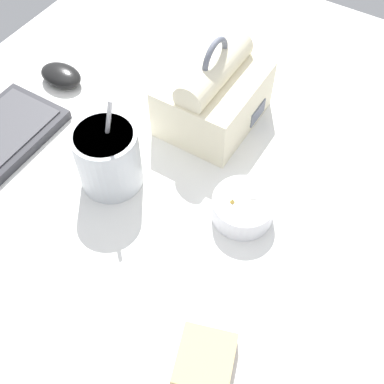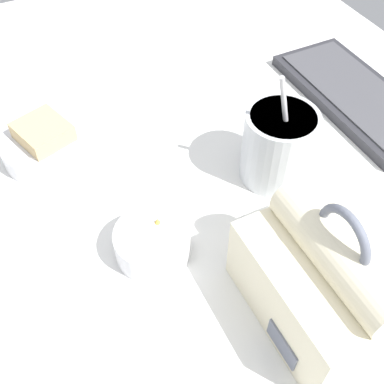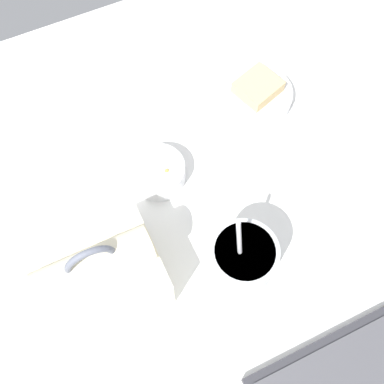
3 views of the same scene
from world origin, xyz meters
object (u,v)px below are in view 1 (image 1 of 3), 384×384
(bento_bowl_sandwich, at_px, (205,366))
(lunch_bag, at_px, (213,95))
(computer_mouse, at_px, (61,75))
(bento_bowl_snacks, at_px, (243,207))
(soup_cup, at_px, (108,157))

(bento_bowl_sandwich, bearing_deg, lunch_bag, 28.88)
(bento_bowl_sandwich, distance_m, computer_mouse, 0.63)
(lunch_bag, bearing_deg, computer_mouse, 102.45)
(lunch_bag, bearing_deg, bento_bowl_sandwich, -151.12)
(bento_bowl_sandwich, distance_m, bento_bowl_snacks, 0.26)
(computer_mouse, bearing_deg, bento_bowl_sandwich, -122.32)
(lunch_bag, distance_m, computer_mouse, 0.32)
(soup_cup, distance_m, bento_bowl_sandwich, 0.36)
(soup_cup, relative_size, computer_mouse, 2.12)
(soup_cup, xyz_separation_m, computer_mouse, (0.14, 0.24, -0.04))
(bento_bowl_sandwich, relative_size, bento_bowl_snacks, 1.40)
(bento_bowl_sandwich, bearing_deg, bento_bowl_snacks, 17.04)
(lunch_bag, relative_size, bento_bowl_snacks, 1.88)
(bento_bowl_snacks, distance_m, computer_mouse, 0.47)
(lunch_bag, xyz_separation_m, bento_bowl_sandwich, (-0.41, -0.22, -0.04))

